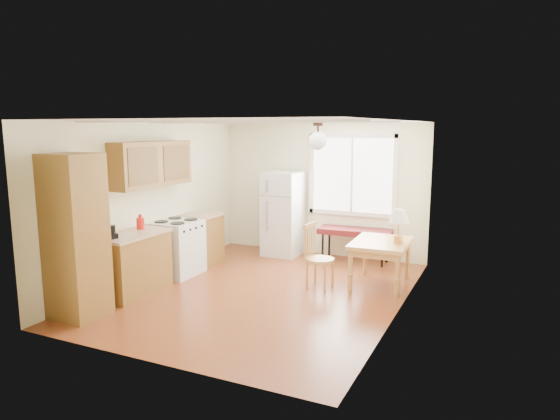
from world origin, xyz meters
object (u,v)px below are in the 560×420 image
Objects in this scene: refrigerator at (283,214)px; bench at (355,232)px; chair at (315,251)px; dining_table at (381,247)px.

bench is (1.39, 0.10, -0.26)m from refrigerator.
refrigerator is at bearing 132.36° from chair.
refrigerator reaches higher than bench.
refrigerator is 1.42m from bench.
dining_table is (2.14, -1.05, -0.20)m from refrigerator.
chair is at bearing -51.05° from refrigerator.
dining_table is (0.75, -1.15, 0.05)m from bench.
refrigerator is at bearing -179.97° from bench.
refrigerator is 1.62× the size of chair.
refrigerator is 2.39m from dining_table.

